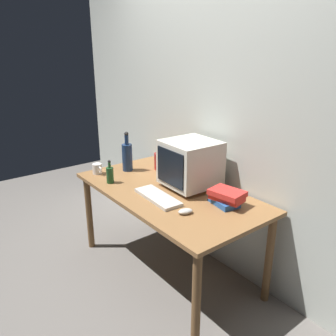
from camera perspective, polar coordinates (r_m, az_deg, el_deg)
name	(u,v)px	position (r m, az deg, el deg)	size (l,w,h in m)	color
ground_plane	(168,269)	(2.99, 0.00, -16.56)	(6.00, 6.00, 0.00)	slate
back_wall	(214,115)	(2.77, 7.73, 8.76)	(4.00, 0.08, 2.50)	beige
desk	(168,200)	(2.66, 0.00, -5.33)	(1.56, 0.81, 0.72)	olive
crt_monitor	(190,164)	(2.62, 3.72, 0.73)	(0.39, 0.40, 0.37)	beige
keyboard	(158,197)	(2.48, -1.72, -4.87)	(0.42, 0.15, 0.02)	beige
computer_mouse	(185,211)	(2.26, 2.92, -7.24)	(0.06, 0.10, 0.04)	beige
bottle_tall	(127,156)	(3.02, -6.82, 1.99)	(0.09, 0.09, 0.35)	navy
bottle_short	(110,174)	(2.78, -9.67, -1.05)	(0.06, 0.06, 0.19)	#1E4C23
book_stack	(226,197)	(2.40, 9.66, -4.82)	(0.26, 0.20, 0.11)	#28569E
mug	(97,169)	(3.01, -11.71, -0.13)	(0.12, 0.08, 0.09)	white
metal_canister	(159,161)	(3.05, -1.47, 1.14)	(0.09, 0.09, 0.15)	#A51E19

